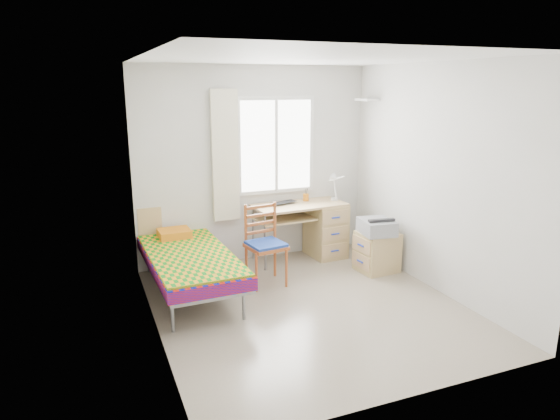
# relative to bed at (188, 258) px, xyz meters

# --- Properties ---
(floor) EXTENTS (3.50, 3.50, 0.00)m
(floor) POSITION_rel_bed_xyz_m (1.10, -0.92, -0.41)
(floor) COLOR #BCAD93
(floor) RESTS_ON ground
(ceiling) EXTENTS (3.50, 3.50, 0.00)m
(ceiling) POSITION_rel_bed_xyz_m (1.10, -0.92, 2.19)
(ceiling) COLOR white
(ceiling) RESTS_ON wall_back
(wall_back) EXTENTS (3.20, 0.00, 3.20)m
(wall_back) POSITION_rel_bed_xyz_m (1.10, 0.83, 0.89)
(wall_back) COLOR silver
(wall_back) RESTS_ON ground
(wall_left) EXTENTS (0.00, 3.50, 3.50)m
(wall_left) POSITION_rel_bed_xyz_m (-0.50, -0.92, 0.89)
(wall_left) COLOR silver
(wall_left) RESTS_ON ground
(wall_right) EXTENTS (0.00, 3.50, 3.50)m
(wall_right) POSITION_rel_bed_xyz_m (2.70, -0.92, 0.89)
(wall_right) COLOR silver
(wall_right) RESTS_ON ground
(window) EXTENTS (1.10, 0.04, 1.30)m
(window) POSITION_rel_bed_xyz_m (1.40, 0.81, 1.14)
(window) COLOR white
(window) RESTS_ON wall_back
(curtain) EXTENTS (0.35, 0.05, 1.70)m
(curtain) POSITION_rel_bed_xyz_m (0.68, 0.76, 1.04)
(curtain) COLOR #F8F1CD
(curtain) RESTS_ON wall_back
(floating_shelf) EXTENTS (0.20, 0.32, 0.03)m
(floating_shelf) POSITION_rel_bed_xyz_m (2.59, 0.48, 1.74)
(floating_shelf) COLOR white
(floating_shelf) RESTS_ON wall_right
(bed) EXTENTS (0.97, 1.97, 0.84)m
(bed) POSITION_rel_bed_xyz_m (0.00, 0.00, 0.00)
(bed) COLOR gray
(bed) RESTS_ON floor
(desk) EXTENTS (1.28, 0.65, 0.78)m
(desk) POSITION_rel_bed_xyz_m (1.97, 0.53, 0.01)
(desk) COLOR tan
(desk) RESTS_ON floor
(chair) EXTENTS (0.48, 0.48, 0.97)m
(chair) POSITION_rel_bed_xyz_m (0.92, -0.08, 0.13)
(chair) COLOR #99451D
(chair) RESTS_ON floor
(cabinet) EXTENTS (0.51, 0.46, 0.52)m
(cabinet) POSITION_rel_bed_xyz_m (2.38, -0.25, -0.15)
(cabinet) COLOR tan
(cabinet) RESTS_ON floor
(printer) EXTENTS (0.44, 0.49, 0.19)m
(printer) POSITION_rel_bed_xyz_m (2.34, -0.29, 0.20)
(printer) COLOR gray
(printer) RESTS_ON cabinet
(laptop) EXTENTS (0.41, 0.32, 0.03)m
(laptop) POSITION_rel_bed_xyz_m (1.46, 0.57, 0.39)
(laptop) COLOR black
(laptop) RESTS_ON desk
(pen_cup) EXTENTS (0.08, 0.08, 0.10)m
(pen_cup) POSITION_rel_bed_xyz_m (1.80, 0.68, 0.42)
(pen_cup) COLOR orange
(pen_cup) RESTS_ON desk
(task_lamp) EXTENTS (0.23, 0.32, 0.42)m
(task_lamp) POSITION_rel_bed_xyz_m (2.13, 0.45, 0.63)
(task_lamp) COLOR white
(task_lamp) RESTS_ON desk
(book) EXTENTS (0.24, 0.28, 0.02)m
(book) POSITION_rel_bed_xyz_m (1.42, 0.56, 0.18)
(book) COLOR gray
(book) RESTS_ON desk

